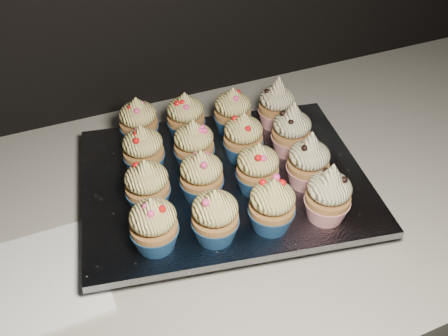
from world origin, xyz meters
The scene contains 20 objects.
worktop centered at (0.00, 1.70, 0.88)m, with size 2.44×0.64×0.04m, color beige.
napkin centered at (-0.31, 1.64, 0.90)m, with size 0.17×0.17×0.00m, color white.
baking_tray centered at (-0.02, 1.70, 0.91)m, with size 0.39×0.30×0.02m, color black.
foil_lining centered at (-0.02, 1.70, 0.93)m, with size 0.43×0.33×0.01m, color silver.
cupcake_0 centered at (-0.15, 1.61, 0.97)m, with size 0.06×0.06×0.08m.
cupcake_1 centered at (-0.08, 1.59, 0.97)m, with size 0.06×0.06×0.08m.
cupcake_2 centered at (0.00, 1.58, 0.97)m, with size 0.06×0.06×0.08m.
cupcake_3 centered at (0.08, 1.57, 0.97)m, with size 0.06×0.06×0.10m.
cupcake_4 centered at (-0.14, 1.69, 0.97)m, with size 0.06×0.06×0.08m.
cupcake_5 centered at (-0.06, 1.67, 0.97)m, with size 0.06×0.06×0.08m.
cupcake_6 centered at (0.02, 1.66, 0.97)m, with size 0.06×0.06×0.08m.
cupcake_7 centered at (0.09, 1.64, 0.97)m, with size 0.06×0.06×0.10m.
cupcake_8 centered at (-0.12, 1.76, 0.97)m, with size 0.06×0.06×0.08m.
cupcake_9 centered at (-0.05, 1.75, 0.97)m, with size 0.06×0.06×0.08m.
cupcake_10 centered at (0.03, 1.74, 0.97)m, with size 0.06×0.06×0.08m.
cupcake_11 centered at (0.11, 1.72, 0.97)m, with size 0.06×0.06×0.10m.
cupcake_12 centered at (-0.11, 1.84, 0.97)m, with size 0.06×0.06×0.08m.
cupcake_13 centered at (-0.03, 1.82, 0.97)m, with size 0.06×0.06×0.08m.
cupcake_14 centered at (0.05, 1.81, 0.97)m, with size 0.06×0.06×0.08m.
cupcake_15 centered at (0.12, 1.80, 0.97)m, with size 0.06×0.06×0.10m.
Camera 1 is at (-0.25, 1.17, 1.43)m, focal length 40.00 mm.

